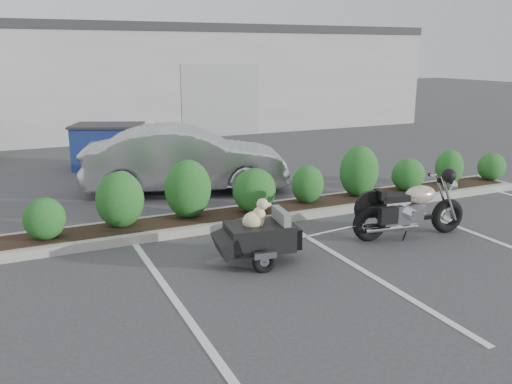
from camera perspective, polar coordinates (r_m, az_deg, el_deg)
name	(u,v)px	position (r m, az deg, el deg)	size (l,w,h in m)	color
ground	(265,267)	(7.90, 0.96, -7.86)	(90.00, 90.00, 0.00)	#38383A
planter_kerb	(262,213)	(10.15, 0.66, -2.27)	(12.00, 1.00, 0.15)	#9E9E93
building	(86,77)	(23.81, -17.43, 11.44)	(26.00, 10.00, 4.00)	#9EA099
motorcycle	(410,210)	(9.34, 15.95, -1.79)	(2.08, 0.78, 1.20)	black
pet_trailer	(258,236)	(7.91, 0.23, -4.61)	(1.68, 0.95, 0.99)	black
sedan	(186,159)	(12.02, -7.42, 3.44)	(1.53, 4.39, 1.45)	#ABACB2
dumpster	(108,146)	(14.91, -15.28, 4.69)	(2.12, 1.83, 1.17)	navy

